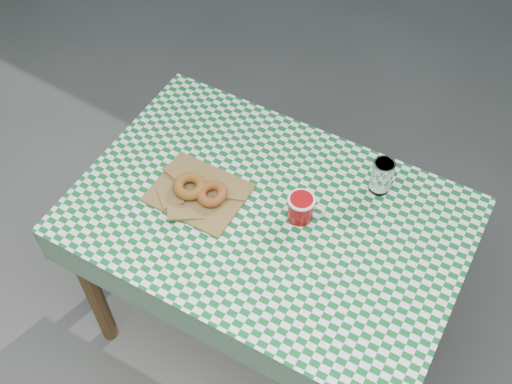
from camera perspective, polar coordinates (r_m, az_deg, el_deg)
ground at (r=2.61m, az=-1.04°, el=-8.68°), size 60.00×60.00×0.00m
table at (r=2.20m, az=0.95°, el=-7.85°), size 1.19×0.83×0.75m
tablecloth at (r=1.88m, az=1.10°, el=-2.12°), size 1.21×0.85×0.01m
paper_bag at (r=1.93m, az=-5.26°, el=-0.05°), size 0.29×0.24×0.01m
bagel_front at (r=1.91m, az=-6.08°, el=0.53°), size 0.11×0.11×0.03m
bagel_back at (r=1.89m, az=-4.06°, el=-0.16°), size 0.13×0.13×0.03m
coffee_mug at (r=1.84m, az=4.11°, el=-1.45°), size 0.19×0.19×0.09m
drinking_glass at (r=1.93m, az=11.40°, el=1.44°), size 0.08×0.08×0.12m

